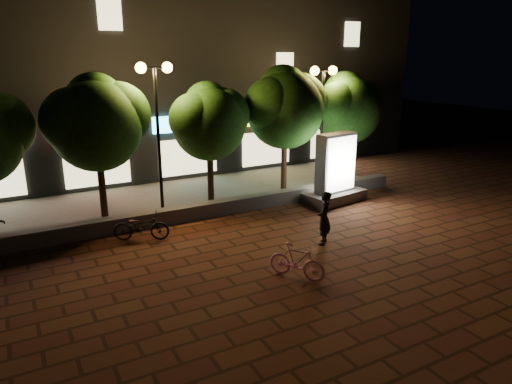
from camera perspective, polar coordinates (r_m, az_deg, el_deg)
ground at (r=13.24m, az=1.87°, el=-7.89°), size 80.00×80.00×0.00m
retaining_wall at (r=16.48m, az=-5.22°, el=-2.02°), size 16.00×0.45×0.50m
sidewalk at (r=18.75m, az=-8.29°, el=-0.49°), size 16.00×5.00×0.08m
building_block at (r=24.15m, az=-14.48°, el=14.90°), size 28.00×8.12×11.30m
tree_left at (r=16.18m, az=-19.05°, el=8.44°), size 3.60×3.00×4.89m
tree_mid at (r=17.34m, az=-5.77°, el=8.97°), size 3.24×2.70×4.50m
tree_right at (r=18.83m, az=3.64°, el=10.68°), size 3.72×3.10×5.07m
tree_far_right at (r=20.73m, az=11.25°, el=10.39°), size 3.48×2.90×4.76m
street_lamp_left at (r=16.31m, az=-12.24°, el=11.08°), size 1.26×0.36×5.18m
street_lamp_right at (r=19.52m, az=8.25°, el=11.72°), size 1.26×0.36×4.98m
ad_kiosk at (r=17.97m, az=9.73°, el=2.14°), size 2.62×1.59×2.67m
scooter_pink at (r=11.88m, az=5.07°, el=-8.54°), size 1.19×1.50×0.91m
rider at (r=13.91m, az=8.40°, el=-3.20°), size 0.70×0.70×1.64m
scooter_parked at (r=14.60m, az=-13.99°, el=-4.14°), size 1.78×1.27×0.89m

